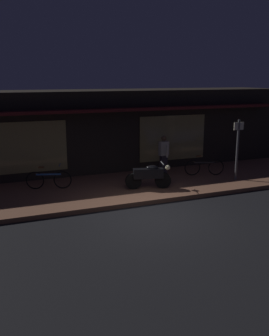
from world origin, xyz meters
The scene contains 8 objects.
ground_plane centered at (0.00, 0.00, 0.00)m, with size 60.00×60.00×0.00m, color black.
sidewalk_slab centered at (0.00, 3.00, 0.07)m, with size 18.00×4.00×0.15m, color brown.
storefront_building centered at (0.00, 6.39, 1.80)m, with size 18.00×3.30×3.60m.
motorcycle centered at (0.85, 2.27, 0.65)m, with size 1.68×0.67×0.97m.
bicycle_parked centered at (-2.58, 3.61, 0.51)m, with size 1.60×0.59×0.91m.
bicycle_extra centered at (3.78, 3.21, 0.51)m, with size 1.59×0.61×0.91m.
person_bystander centered at (2.20, 3.83, 1.03)m, with size 0.40×0.62×1.67m.
sign_post centered at (4.61, 2.16, 1.51)m, with size 0.44×0.09×2.40m.
Camera 1 is at (-4.55, -9.88, 4.16)m, focal length 40.16 mm.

